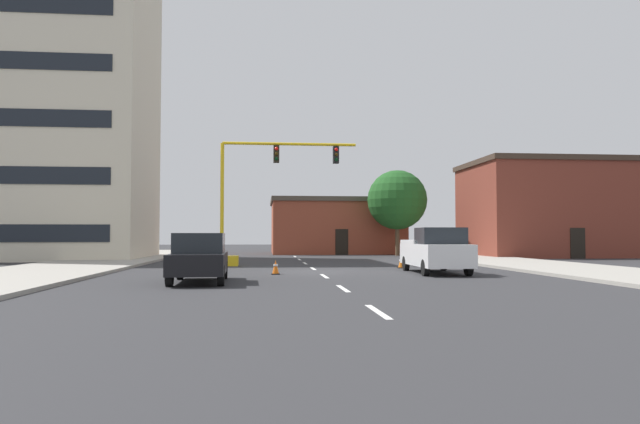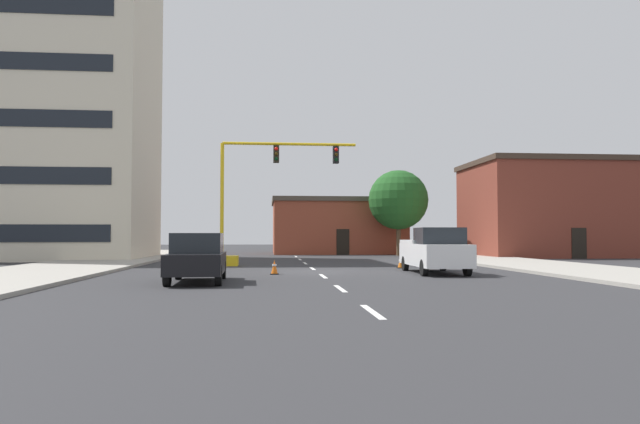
% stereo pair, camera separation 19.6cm
% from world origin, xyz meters
% --- Properties ---
extents(ground_plane, '(160.00, 160.00, 0.00)m').
position_xyz_m(ground_plane, '(0.00, 0.00, 0.00)').
color(ground_plane, '#2D2D30').
extents(sidewalk_left, '(6.00, 56.00, 0.14)m').
position_xyz_m(sidewalk_left, '(-12.11, 8.00, 0.07)').
color(sidewalk_left, '#9E998E').
rests_on(sidewalk_left, ground_plane).
extents(sidewalk_right, '(6.00, 56.00, 0.14)m').
position_xyz_m(sidewalk_right, '(12.11, 8.00, 0.07)').
color(sidewalk_right, '#9E998E').
rests_on(sidewalk_right, ground_plane).
extents(lane_stripe_seg_0, '(0.16, 2.40, 0.01)m').
position_xyz_m(lane_stripe_seg_0, '(0.00, -14.00, 0.00)').
color(lane_stripe_seg_0, silver).
rests_on(lane_stripe_seg_0, ground_plane).
extents(lane_stripe_seg_1, '(0.16, 2.40, 0.01)m').
position_xyz_m(lane_stripe_seg_1, '(0.00, -8.50, 0.00)').
color(lane_stripe_seg_1, silver).
rests_on(lane_stripe_seg_1, ground_plane).
extents(lane_stripe_seg_2, '(0.16, 2.40, 0.01)m').
position_xyz_m(lane_stripe_seg_2, '(0.00, -3.00, 0.00)').
color(lane_stripe_seg_2, silver).
rests_on(lane_stripe_seg_2, ground_plane).
extents(lane_stripe_seg_3, '(0.16, 2.40, 0.01)m').
position_xyz_m(lane_stripe_seg_3, '(0.00, 2.50, 0.00)').
color(lane_stripe_seg_3, silver).
rests_on(lane_stripe_seg_3, ground_plane).
extents(lane_stripe_seg_4, '(0.16, 2.40, 0.01)m').
position_xyz_m(lane_stripe_seg_4, '(0.00, 8.00, 0.00)').
color(lane_stripe_seg_4, silver).
rests_on(lane_stripe_seg_4, ground_plane).
extents(lane_stripe_seg_5, '(0.16, 2.40, 0.01)m').
position_xyz_m(lane_stripe_seg_5, '(0.00, 13.50, 0.00)').
color(lane_stripe_seg_5, silver).
rests_on(lane_stripe_seg_5, ground_plane).
extents(lane_stripe_seg_6, '(0.16, 2.40, 0.01)m').
position_xyz_m(lane_stripe_seg_6, '(0.00, 19.00, 0.00)').
color(lane_stripe_seg_6, silver).
rests_on(lane_stripe_seg_6, ground_plane).
extents(building_tall_left, '(14.04, 10.65, 21.81)m').
position_xyz_m(building_tall_left, '(-17.60, 15.85, 10.92)').
color(building_tall_left, beige).
rests_on(building_tall_left, ground_plane).
extents(building_brick_center, '(12.00, 9.78, 5.02)m').
position_xyz_m(building_brick_center, '(4.20, 27.33, 2.52)').
color(building_brick_center, brown).
rests_on(building_brick_center, ground_plane).
extents(building_row_right, '(12.22, 9.12, 7.50)m').
position_xyz_m(building_row_right, '(19.88, 17.29, 3.76)').
color(building_row_right, brown).
rests_on(building_row_right, ground_plane).
extents(traffic_signal_gantry, '(8.31, 1.20, 6.83)m').
position_xyz_m(traffic_signal_gantry, '(-3.72, 5.57, 2.20)').
color(traffic_signal_gantry, yellow).
rests_on(traffic_signal_gantry, ground_plane).
extents(tree_right_far, '(4.93, 4.93, 7.07)m').
position_xyz_m(tree_right_far, '(8.54, 20.46, 4.59)').
color(tree_right_far, brown).
rests_on(tree_right_far, ground_plane).
extents(pickup_truck_white, '(2.17, 5.46, 1.99)m').
position_xyz_m(pickup_truck_white, '(5.05, -1.63, 0.97)').
color(pickup_truck_white, white).
rests_on(pickup_truck_white, ground_plane).
extents(sedan_black_near_left, '(1.98, 4.55, 1.74)m').
position_xyz_m(sedan_black_near_left, '(-4.73, -5.66, 0.89)').
color(sedan_black_near_left, black).
rests_on(sedan_black_near_left, ground_plane).
extents(traffic_cone_roadside_a, '(0.36, 0.36, 0.62)m').
position_xyz_m(traffic_cone_roadside_a, '(-1.96, -1.74, 0.30)').
color(traffic_cone_roadside_a, black).
rests_on(traffic_cone_roadside_a, ground_plane).
extents(traffic_cone_roadside_b, '(0.36, 0.36, 0.62)m').
position_xyz_m(traffic_cone_roadside_b, '(4.49, 2.42, 0.30)').
color(traffic_cone_roadside_b, black).
rests_on(traffic_cone_roadside_b, ground_plane).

